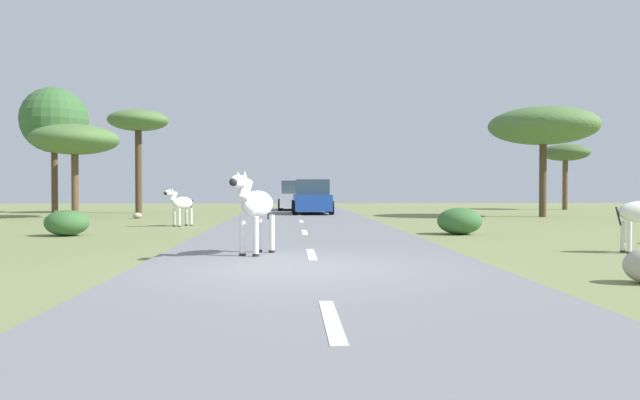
{
  "coord_description": "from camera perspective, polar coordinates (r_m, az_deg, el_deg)",
  "views": [
    {
      "loc": [
        -0.04,
        -10.0,
        1.35
      ],
      "look_at": [
        0.83,
        8.3,
        1.0
      ],
      "focal_mm": 34.39,
      "sensor_mm": 36.0,
      "label": 1
    }
  ],
  "objects": [
    {
      "name": "ground_plane",
      "position": [
        10.09,
        -2.48,
        -6.6
      ],
      "size": [
        90.0,
        90.0,
        0.0
      ],
      "primitive_type": "plane",
      "color": "olive"
    },
    {
      "name": "road",
      "position": [
        10.1,
        -0.43,
        -6.45
      ],
      "size": [
        6.0,
        64.0,
        0.05
      ],
      "primitive_type": "cube",
      "color": "slate",
      "rests_on": "ground_plane"
    },
    {
      "name": "lane_markings",
      "position": [
        9.11,
        -0.18,
        -7.1
      ],
      "size": [
        0.16,
        56.0,
        0.01
      ],
      "color": "silver",
      "rests_on": "road"
    },
    {
      "name": "zebra_0",
      "position": [
        12.03,
        -6.05,
        -0.49
      ],
      "size": [
        0.92,
        1.63,
        1.63
      ],
      "rotation": [
        0.0,
        0.0,
        2.75
      ],
      "color": "silver",
      "rests_on": "road"
    },
    {
      "name": "zebra_1",
      "position": [
        22.26,
        -12.81,
        -0.32
      ],
      "size": [
        0.96,
        1.29,
        1.36
      ],
      "rotation": [
        0.0,
        0.0,
        2.56
      ],
      "color": "silver",
      "rests_on": "ground_plane"
    },
    {
      "name": "car_0",
      "position": [
        36.48,
        -2.26,
        0.31
      ],
      "size": [
        2.07,
        4.36,
        1.74
      ],
      "rotation": [
        0.0,
        0.0,
        -0.01
      ],
      "color": "silver",
      "rests_on": "road"
    },
    {
      "name": "car_1",
      "position": [
        31.25,
        -0.76,
        0.18
      ],
      "size": [
        2.08,
        4.37,
        1.74
      ],
      "rotation": [
        0.0,
        0.0,
        0.02
      ],
      "color": "#1E479E",
      "rests_on": "road"
    },
    {
      "name": "tree_0",
      "position": [
        30.74,
        20.05,
        6.46
      ],
      "size": [
        5.04,
        5.04,
        5.16
      ],
      "color": "#4C3823",
      "rests_on": "ground_plane"
    },
    {
      "name": "tree_2",
      "position": [
        41.58,
        21.86,
        4.03
      ],
      "size": [
        2.99,
        2.99,
        4.12
      ],
      "color": "brown",
      "rests_on": "ground_plane"
    },
    {
      "name": "tree_4",
      "position": [
        36.7,
        -23.5,
        6.79
      ],
      "size": [
        3.58,
        3.58,
        6.86
      ],
      "color": "#4C3823",
      "rests_on": "ground_plane"
    },
    {
      "name": "tree_5",
      "position": [
        34.82,
        -16.55,
        6.91
      ],
      "size": [
        3.24,
        3.24,
        5.59
      ],
      "color": "#4C3823",
      "rests_on": "ground_plane"
    },
    {
      "name": "tree_6",
      "position": [
        30.14,
        -21.86,
        5.2
      ],
      "size": [
        3.93,
        3.93,
        4.26
      ],
      "color": "brown",
      "rests_on": "ground_plane"
    },
    {
      "name": "bush_0",
      "position": [
        18.37,
        12.86,
        -1.92
      ],
      "size": [
        1.3,
        1.17,
        0.78
      ],
      "primitive_type": "ellipsoid",
      "color": "#386633",
      "rests_on": "ground_plane"
    },
    {
      "name": "bush_2",
      "position": [
        18.8,
        -22.5,
        -1.98
      ],
      "size": [
        1.23,
        1.1,
        0.74
      ],
      "primitive_type": "ellipsoid",
      "color": "#386633",
      "rests_on": "ground_plane"
    },
    {
      "name": "rock_0",
      "position": [
        28.48,
        -16.64,
        -1.4
      ],
      "size": [
        0.4,
        0.41,
        0.26
      ],
      "primitive_type": "ellipsoid",
      "color": "#A89E8C",
      "rests_on": "ground_plane"
    }
  ]
}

